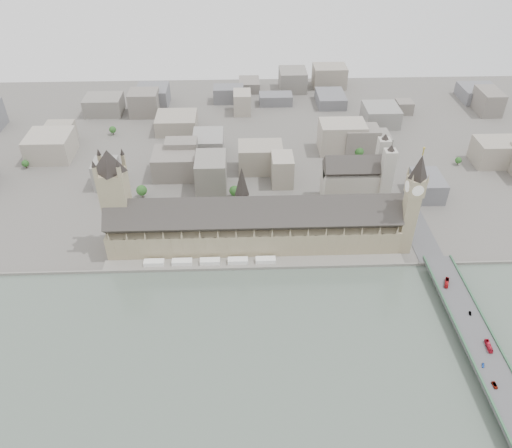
{
  "coord_description": "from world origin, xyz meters",
  "views": [
    {
      "loc": [
        -10.72,
        -346.31,
        297.96
      ],
      "look_at": [
        2.13,
        15.33,
        28.0
      ],
      "focal_mm": 35.0,
      "sensor_mm": 36.0,
      "label": 1
    }
  ],
  "objects_px": {
    "victoria_tower": "(115,195)",
    "red_bus_north": "(447,283)",
    "car_blue": "(483,365)",
    "car_approach": "(417,209)",
    "car_silver": "(470,313)",
    "palace_of_westminster": "(254,226)",
    "westminster_bridge": "(466,322)",
    "elizabeth_tower": "(413,198)",
    "red_bus_south": "(489,346)",
    "westminster_abbey": "(357,178)",
    "car_grey": "(495,385)"
  },
  "relations": [
    {
      "from": "car_blue",
      "to": "car_approach",
      "type": "xyz_separation_m",
      "value": [
        9.96,
        190.55,
        -0.02
      ]
    },
    {
      "from": "victoria_tower",
      "to": "westminster_abbey",
      "type": "xyz_separation_m",
      "value": [
        232.92,
        69.0,
        -30.12
      ]
    },
    {
      "from": "palace_of_westminster",
      "to": "car_silver",
      "type": "relative_size",
      "value": 63.9
    },
    {
      "from": "red_bus_north",
      "to": "car_grey",
      "type": "distance_m",
      "value": 98.73
    },
    {
      "from": "car_approach",
      "to": "westminster_abbey",
      "type": "bearing_deg",
      "value": 152.87
    },
    {
      "from": "westminster_abbey",
      "to": "red_bus_south",
      "type": "distance_m",
      "value": 218.97
    },
    {
      "from": "westminster_bridge",
      "to": "elizabeth_tower",
      "type": "bearing_deg",
      "value": 104.11
    },
    {
      "from": "westminster_abbey",
      "to": "red_bus_north",
      "type": "distance_m",
      "value": 153.09
    },
    {
      "from": "westminster_bridge",
      "to": "westminster_abbey",
      "type": "xyz_separation_m",
      "value": [
        -51.08,
        182.5,
        19.96
      ]
    },
    {
      "from": "palace_of_westminster",
      "to": "red_bus_north",
      "type": "height_order",
      "value": "palace_of_westminster"
    },
    {
      "from": "elizabeth_tower",
      "to": "westminster_abbey",
      "type": "height_order",
      "value": "elizabeth_tower"
    },
    {
      "from": "palace_of_westminster",
      "to": "elizabeth_tower",
      "type": "distance_m",
      "value": 142.94
    },
    {
      "from": "red_bus_north",
      "to": "westminster_bridge",
      "type": "bearing_deg",
      "value": -60.68
    },
    {
      "from": "victoria_tower",
      "to": "car_approach",
      "type": "bearing_deg",
      "value": 6.38
    },
    {
      "from": "westminster_abbey",
      "to": "car_silver",
      "type": "xyz_separation_m",
      "value": [
        54.28,
        -178.67,
        -14.15
      ]
    },
    {
      "from": "red_bus_north",
      "to": "victoria_tower",
      "type": "bearing_deg",
      "value": -171.58
    },
    {
      "from": "victoria_tower",
      "to": "palace_of_westminster",
      "type": "bearing_deg",
      "value": -2.96
    },
    {
      "from": "car_silver",
      "to": "red_bus_north",
      "type": "bearing_deg",
      "value": 116.25
    },
    {
      "from": "car_grey",
      "to": "westminster_abbey",
      "type": "bearing_deg",
      "value": 101.63
    },
    {
      "from": "westminster_bridge",
      "to": "car_grey",
      "type": "bearing_deg",
      "value": -94.76
    },
    {
      "from": "palace_of_westminster",
      "to": "victoria_tower",
      "type": "xyz_separation_m",
      "value": [
        -122.0,
        6.3,
        32.5
      ]
    },
    {
      "from": "elizabeth_tower",
      "to": "westminster_abbey",
      "type": "bearing_deg",
      "value": 107.29
    },
    {
      "from": "car_blue",
      "to": "red_bus_north",
      "type": "bearing_deg",
      "value": 111.4
    },
    {
      "from": "victoria_tower",
      "to": "car_approach",
      "type": "relative_size",
      "value": 21.83
    },
    {
      "from": "westminster_bridge",
      "to": "car_approach",
      "type": "distance_m",
      "value": 145.84
    },
    {
      "from": "victoria_tower",
      "to": "car_approach",
      "type": "distance_m",
      "value": 292.83
    },
    {
      "from": "red_bus_north",
      "to": "car_approach",
      "type": "relative_size",
      "value": 2.59
    },
    {
      "from": "elizabeth_tower",
      "to": "palace_of_westminster",
      "type": "bearing_deg",
      "value": 175.15
    },
    {
      "from": "victoria_tower",
      "to": "red_bus_south",
      "type": "xyz_separation_m",
      "value": [
        287.89,
        -142.55,
        -43.33
      ]
    },
    {
      "from": "palace_of_westminster",
      "to": "red_bus_south",
      "type": "xyz_separation_m",
      "value": [
        165.89,
        -136.25,
        -10.83
      ]
    },
    {
      "from": "victoria_tower",
      "to": "red_bus_south",
      "type": "distance_m",
      "value": 324.16
    },
    {
      "from": "car_silver",
      "to": "palace_of_westminster",
      "type": "bearing_deg",
      "value": 162.53
    },
    {
      "from": "red_bus_north",
      "to": "red_bus_south",
      "type": "height_order",
      "value": "red_bus_north"
    },
    {
      "from": "westminster_bridge",
      "to": "car_blue",
      "type": "bearing_deg",
      "value": -97.98
    },
    {
      "from": "westminster_abbey",
      "to": "car_approach",
      "type": "bearing_deg",
      "value": -33.92
    },
    {
      "from": "westminster_abbey",
      "to": "car_silver",
      "type": "bearing_deg",
      "value": -73.1
    },
    {
      "from": "red_bus_south",
      "to": "car_approach",
      "type": "distance_m",
      "value": 174.73
    },
    {
      "from": "palace_of_westminster",
      "to": "car_blue",
      "type": "bearing_deg",
      "value": -44.32
    },
    {
      "from": "victoria_tower",
      "to": "red_bus_south",
      "type": "height_order",
      "value": "victoria_tower"
    },
    {
      "from": "car_silver",
      "to": "westminster_bridge",
      "type": "bearing_deg",
      "value": -115.36
    },
    {
      "from": "car_grey",
      "to": "car_approach",
      "type": "distance_m",
      "value": 207.08
    },
    {
      "from": "victoria_tower",
      "to": "car_grey",
      "type": "xyz_separation_m",
      "value": [
        278.91,
        -174.71,
        -44.14
      ]
    },
    {
      "from": "car_blue",
      "to": "car_approach",
      "type": "distance_m",
      "value": 190.81
    },
    {
      "from": "elizabeth_tower",
      "to": "victoria_tower",
      "type": "relative_size",
      "value": 1.07
    },
    {
      "from": "victoria_tower",
      "to": "red_bus_north",
      "type": "distance_m",
      "value": 293.57
    },
    {
      "from": "elizabeth_tower",
      "to": "westminster_bridge",
      "type": "distance_m",
      "value": 111.81
    },
    {
      "from": "westminster_bridge",
      "to": "red_bus_north",
      "type": "height_order",
      "value": "red_bus_north"
    },
    {
      "from": "car_approach",
      "to": "westminster_bridge",
      "type": "bearing_deg",
      "value": -84.65
    },
    {
      "from": "palace_of_westminster",
      "to": "red_bus_south",
      "type": "bearing_deg",
      "value": -39.4
    },
    {
      "from": "elizabeth_tower",
      "to": "red_bus_south",
      "type": "xyz_separation_m",
      "value": [
        27.89,
        -124.55,
        -46.21
      ]
    }
  ]
}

